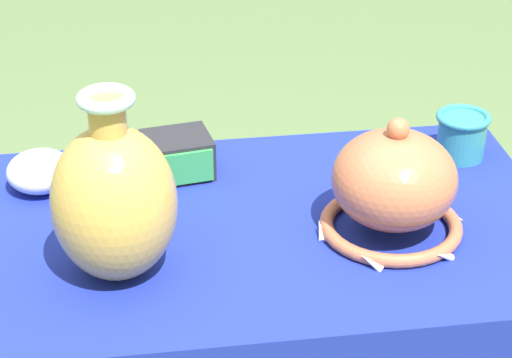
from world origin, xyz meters
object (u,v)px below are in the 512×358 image
mosaic_tile_box (178,155)px  bowl_shallow_porcelain (40,171)px  vase_tall_bulbous (114,200)px  vase_dome_bell (394,187)px  cup_wide_charcoal (122,188)px  cup_wide_teal (462,134)px

mosaic_tile_box → bowl_shallow_porcelain: (-0.23, -0.02, -0.00)m
vase_tall_bulbous → mosaic_tile_box: (0.11, 0.29, -0.09)m
mosaic_tile_box → bowl_shallow_porcelain: size_ratio=1.13×
vase_dome_bell → cup_wide_charcoal: (-0.42, 0.13, -0.04)m
mosaic_tile_box → cup_wide_charcoal: (-0.10, -0.11, 0.01)m
vase_tall_bulbous → vase_dome_bell: bearing=7.0°
vase_tall_bulbous → bowl_shallow_porcelain: (-0.12, 0.27, -0.09)m
vase_tall_bulbous → mosaic_tile_box: vase_tall_bulbous is taller
mosaic_tile_box → cup_wide_teal: (0.51, -0.01, 0.01)m
bowl_shallow_porcelain → mosaic_tile_box: bearing=5.0°
mosaic_tile_box → bowl_shallow_porcelain: mosaic_tile_box is taller
mosaic_tile_box → cup_wide_charcoal: size_ratio=1.26×
vase_tall_bulbous → cup_wide_teal: vase_tall_bulbous is taller
vase_dome_bell → mosaic_tile_box: vase_dome_bell is taller
cup_wide_teal → bowl_shallow_porcelain: (-0.74, -0.01, -0.01)m
cup_wide_teal → vase_dome_bell: bearing=-129.7°
vase_tall_bulbous → bowl_shallow_porcelain: 0.31m
mosaic_tile_box → cup_wide_teal: size_ratio=1.30×
cup_wide_charcoal → vase_dome_bell: bearing=-17.0°
vase_tall_bulbous → cup_wide_charcoal: bearing=86.4°
vase_tall_bulbous → cup_wide_teal: size_ratio=2.99×
mosaic_tile_box → bowl_shallow_porcelain: 0.24m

